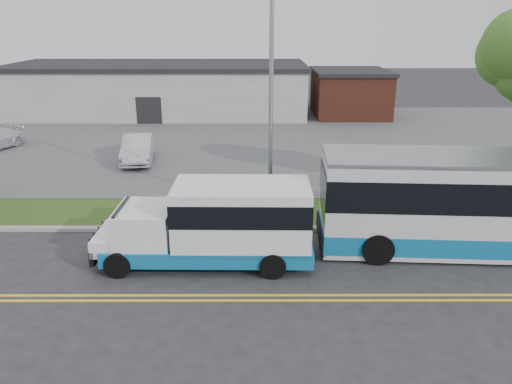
{
  "coord_description": "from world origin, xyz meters",
  "views": [
    {
      "loc": [
        2.36,
        -17.19,
        8.01
      ],
      "look_at": [
        2.4,
        1.17,
        1.6
      ],
      "focal_mm": 35.0,
      "sensor_mm": 36.0,
      "label": 1
    }
  ],
  "objects_px": {
    "shuttle_bus": "(220,222)",
    "transit_bus": "(501,204)",
    "streetlight_near": "(271,92)",
    "parked_car_a": "(138,148)"
  },
  "relations": [
    {
      "from": "shuttle_bus",
      "to": "transit_bus",
      "type": "distance_m",
      "value": 9.96
    },
    {
      "from": "streetlight_near",
      "to": "shuttle_bus",
      "type": "height_order",
      "value": "streetlight_near"
    },
    {
      "from": "transit_bus",
      "to": "parked_car_a",
      "type": "xyz_separation_m",
      "value": [
        -15.54,
        11.68,
        -0.91
      ]
    },
    {
      "from": "streetlight_near",
      "to": "parked_car_a",
      "type": "bearing_deg",
      "value": 131.92
    },
    {
      "from": "streetlight_near",
      "to": "shuttle_bus",
      "type": "bearing_deg",
      "value": -112.67
    },
    {
      "from": "shuttle_bus",
      "to": "transit_bus",
      "type": "height_order",
      "value": "transit_bus"
    },
    {
      "from": "parked_car_a",
      "to": "transit_bus",
      "type": "bearing_deg",
      "value": -44.06
    },
    {
      "from": "streetlight_near",
      "to": "transit_bus",
      "type": "relative_size",
      "value": 0.74
    },
    {
      "from": "streetlight_near",
      "to": "shuttle_bus",
      "type": "xyz_separation_m",
      "value": [
        -1.81,
        -4.34,
        -3.72
      ]
    },
    {
      "from": "transit_bus",
      "to": "parked_car_a",
      "type": "relative_size",
      "value": 2.73
    }
  ]
}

